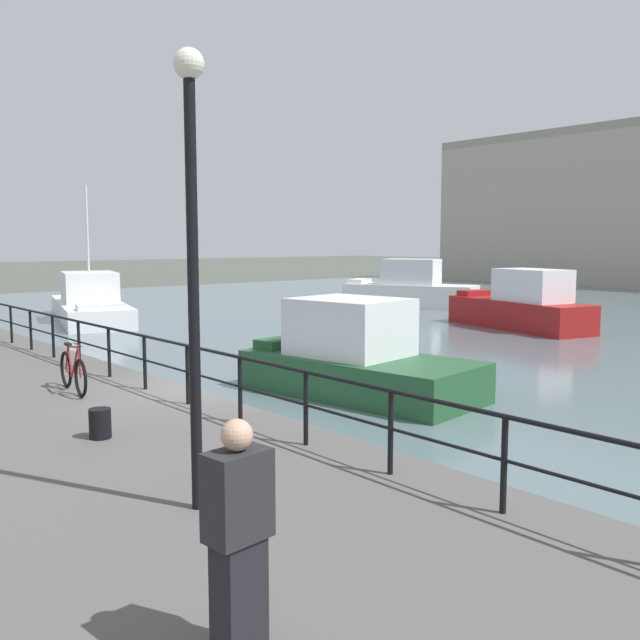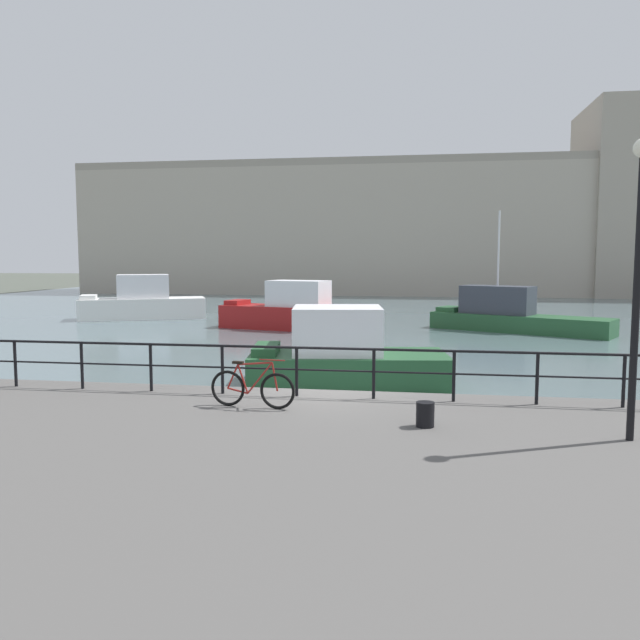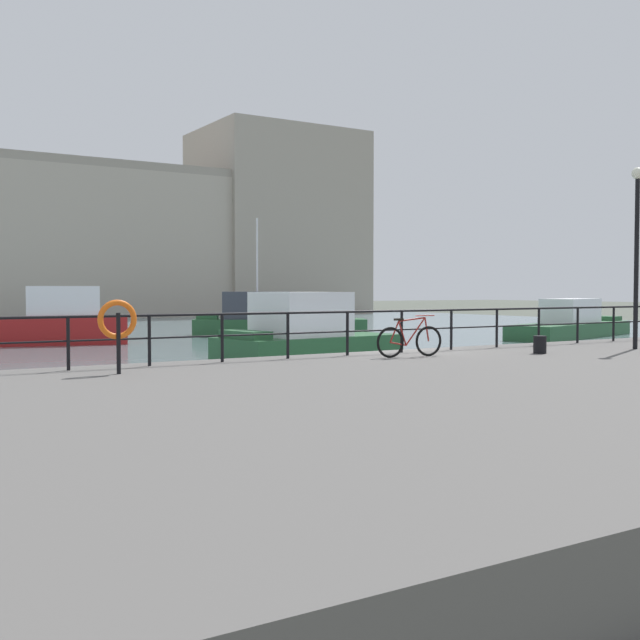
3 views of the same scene
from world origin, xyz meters
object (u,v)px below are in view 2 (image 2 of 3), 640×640
moored_green_narrowboat (142,302)px  quay_lamp_post (639,251)px  mooring_bollard (425,414)px  moored_blue_motorboat (288,310)px  harbor_building (469,225)px  moored_red_daysailer (511,315)px  parked_bicycle (252,388)px  moored_small_launch (343,355)px

moored_green_narrowboat → quay_lamp_post: size_ratio=1.60×
mooring_bollard → moored_blue_motorboat: bearing=108.0°
harbor_building → moored_green_narrowboat: bearing=-125.8°
moored_red_daysailer → moored_green_narrowboat: 21.56m
moored_green_narrowboat → parked_bicycle: bearing=94.7°
parked_bicycle → quay_lamp_post: 7.29m
mooring_bollard → moored_green_narrowboat: bearing=123.5°
parked_bicycle → harbor_building: bearing=88.4°
quay_lamp_post → moored_green_narrowboat: bearing=128.0°
moored_blue_motorboat → moored_green_narrowboat: size_ratio=0.93×
moored_small_launch → mooring_bollard: (2.35, -7.41, 0.15)m
moored_green_narrowboat → harbor_building: bearing=-150.0°
mooring_bollard → harbor_building: bearing=85.3°
harbor_building → moored_red_daysailer: bearing=-90.3°
moored_small_launch → quay_lamp_post: (5.64, -7.73, 3.00)m
moored_small_launch → mooring_bollard: size_ratio=13.83×
moored_green_narrowboat → quay_lamp_post: bearing=103.9°
moored_blue_motorboat → parked_bicycle: 20.86m
harbor_building → moored_red_daysailer: harbor_building is taller
moored_small_launch → mooring_bollard: 7.77m
moored_blue_motorboat → parked_bicycle: size_ratio=4.06×
moored_small_launch → mooring_bollard: moored_small_launch is taller
moored_red_daysailer → quay_lamp_post: bearing=115.0°
parked_bicycle → moored_blue_motorboat: bearing=106.6°
moored_red_daysailer → moored_small_launch: bearing=93.3°
moored_blue_motorboat → quay_lamp_post: size_ratio=1.48×
moored_blue_motorboat → mooring_bollard: moored_blue_motorboat is taller
moored_red_daysailer → parked_bicycle: moored_red_daysailer is taller
moored_green_narrowboat → parked_bicycle: (13.53, -24.60, 0.20)m
moored_blue_motorboat → moored_red_daysailer: bearing=-162.0°
moored_blue_motorboat → quay_lamp_post: (10.25, -21.78, 2.89)m
harbor_building → moored_blue_motorboat: bearing=-108.8°
moored_blue_motorboat → moored_red_daysailer: size_ratio=0.81×
quay_lamp_post → mooring_bollard: bearing=174.5°
moored_red_daysailer → moored_green_narrowboat: size_ratio=1.15×
moored_red_daysailer → moored_small_launch: (-6.75, -14.80, 0.05)m
moored_blue_motorboat → parked_bicycle: (3.58, -20.55, 0.22)m
moored_small_launch → quay_lamp_post: quay_lamp_post is taller
moored_green_narrowboat → quay_lamp_post: 32.91m
harbor_building → parked_bicycle: size_ratio=36.94×
harbor_building → parked_bicycle: 55.22m
moored_green_narrowboat → mooring_bollard: 30.61m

